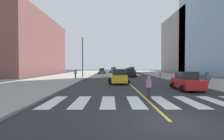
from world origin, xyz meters
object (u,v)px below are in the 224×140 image
pedestrian_crossing (149,86)px  car_red_fifth (187,81)px  car_blue_third (131,70)px  park_bench (203,79)px  car_green_nearest (102,71)px  pedestrian_waiting_east (207,77)px  fire_hydrant (160,75)px  pedestrian_walking_west (75,74)px  car_gray_sixth (114,70)px  street_lamp (83,53)px  car_black_fourth (130,73)px  car_yellow_second (118,77)px

pedestrian_crossing → car_red_fifth: bearing=-113.3°
car_blue_third → car_red_fifth: bearing=88.7°
park_bench → car_green_nearest: bearing=18.6°
pedestrian_waiting_east → fire_hydrant: (-0.92, 15.74, -0.53)m
pedestrian_walking_west → car_blue_third: bearing=130.0°
pedestrian_crossing → pedestrian_waiting_east: size_ratio=0.93×
car_red_fifth → car_gray_sixth: size_ratio=0.93×
car_green_nearest → pedestrian_waiting_east: pedestrian_waiting_east is taller
car_blue_third → pedestrian_crossing: car_blue_third is taller
car_gray_sixth → pedestrian_crossing: size_ratio=2.77×
car_green_nearest → street_lamp: 20.52m
park_bench → street_lamp: 21.73m
car_black_fourth → car_red_fifth: (3.36, -20.25, -0.06)m
car_green_nearest → pedestrian_crossing: size_ratio=2.46×
car_red_fifth → fire_hydrant: size_ratio=4.63×
car_gray_sixth → pedestrian_walking_west: car_gray_sixth is taller
pedestrian_waiting_east → fire_hydrant: bearing=-44.1°
pedestrian_waiting_east → pedestrian_walking_west: pedestrian_waiting_east is taller
car_blue_third → pedestrian_walking_west: (-13.52, -32.87, 0.12)m
car_blue_third → fire_hydrant: bearing=95.2°
car_blue_third → fire_hydrant: (2.91, -25.83, -0.39)m
car_yellow_second → pedestrian_waiting_east: bearing=-17.5°
pedestrian_walking_west → car_black_fourth: bearing=101.5°
car_yellow_second → pedestrian_walking_west: 9.10m
car_red_fifth → car_blue_third: bearing=-88.5°
car_black_fourth → car_red_fifth: size_ratio=1.06×
car_black_fourth → pedestrian_waiting_east: bearing=113.7°
car_blue_third → car_gray_sixth: 6.54m
car_red_fifth → pedestrian_crossing: size_ratio=2.56×
car_red_fifth → pedestrian_crossing: (-4.72, -4.28, 0.03)m
car_red_fifth → fire_hydrant: bearing=-97.3°
car_black_fourth → street_lamp: street_lamp is taller
car_green_nearest → car_black_fourth: car_black_fourth is taller
car_black_fourth → street_lamp: bearing=18.4°
car_blue_third → pedestrian_crossing: bearing=83.2°
car_blue_third → pedestrian_waiting_east: car_blue_third is taller
pedestrian_crossing → car_gray_sixth: bearing=-63.4°
car_yellow_second → fire_hydrant: bearing=51.9°
car_blue_third → pedestrian_walking_west: bearing=66.4°
pedestrian_walking_west → street_lamp: (0.35, 5.11, 3.80)m
car_blue_third → street_lamp: bearing=63.4°
car_red_fifth → pedestrian_walking_west: bearing=-40.2°
car_yellow_second → car_gray_sixth: 38.69m
car_yellow_second → car_gray_sixth: car_yellow_second is taller
car_yellow_second → car_red_fifth: bearing=-45.7°
car_black_fourth → fire_hydrant: bearing=169.8°
car_red_fifth → pedestrian_walking_west: size_ratio=2.41×
fire_hydrant → street_lamp: 16.77m
car_yellow_second → park_bench: 10.78m
car_gray_sixth → car_yellow_second: bearing=-90.9°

